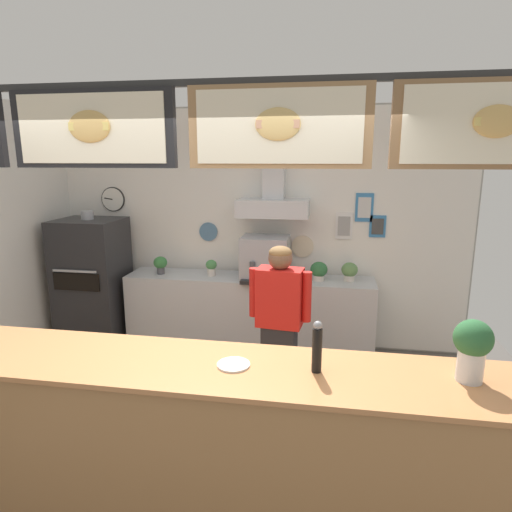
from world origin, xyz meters
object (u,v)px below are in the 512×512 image
at_px(espresso_machine, 265,258).
at_px(pepper_grinder, 317,347).
at_px(potted_oregano, 319,271).
at_px(potted_basil, 350,271).
at_px(condiment_plate, 234,365).
at_px(shop_worker, 279,325).
at_px(potted_sage, 160,264).
at_px(pizza_oven, 93,284).
at_px(potted_rosemary, 211,267).
at_px(basil_vase, 472,348).

xyz_separation_m(espresso_machine, pepper_grinder, (0.66, -2.50, 0.08)).
relative_size(espresso_machine, potted_oregano, 2.45).
distance_m(potted_basil, condiment_plate, 2.66).
relative_size(shop_worker, potted_sage, 7.44).
bearing_deg(espresso_machine, condiment_plate, -85.77).
distance_m(potted_basil, potted_oregano, 0.34).
height_order(shop_worker, espresso_machine, shop_worker).
distance_m(pizza_oven, shop_worker, 2.62).
distance_m(potted_rosemary, potted_sage, 0.62).
distance_m(potted_oregano, pepper_grinder, 2.52).
distance_m(shop_worker, espresso_machine, 1.28).
distance_m(potted_basil, potted_rosemary, 1.58).
height_order(pizza_oven, pepper_grinder, pizza_oven).
relative_size(potted_sage, pepper_grinder, 0.69).
bearing_deg(potted_sage, potted_oregano, 0.54).
height_order(pizza_oven, potted_rosemary, pizza_oven).
height_order(pizza_oven, potted_sage, pizza_oven).
bearing_deg(shop_worker, pepper_grinder, 111.72).
bearing_deg(potted_oregano, pizza_oven, -177.35).
height_order(potted_sage, basil_vase, basil_vase).
bearing_deg(potted_oregano, potted_sage, -179.46).
height_order(potted_oregano, basil_vase, basil_vase).
bearing_deg(potted_sage, espresso_machine, 0.16).
relative_size(espresso_machine, potted_rosemary, 2.78).
bearing_deg(basil_vase, shop_worker, 132.85).
xyz_separation_m(espresso_machine, potted_rosemary, (-0.64, 0.01, -0.13)).
xyz_separation_m(espresso_machine, potted_sage, (-1.25, -0.00, -0.12)).
bearing_deg(shop_worker, potted_rosemary, -45.72).
bearing_deg(pizza_oven, shop_worker, -24.49).
distance_m(potted_rosemary, potted_oregano, 1.24).
distance_m(potted_oregano, potted_sage, 1.86).
bearing_deg(espresso_machine, pepper_grinder, -75.16).
bearing_deg(shop_worker, potted_sage, -30.99).
xyz_separation_m(potted_oregano, basil_vase, (0.87, -2.47, 0.24)).
height_order(potted_rosemary, potted_oregano, potted_oregano).
bearing_deg(condiment_plate, basil_vase, 1.90).
xyz_separation_m(espresso_machine, potted_basil, (0.95, 0.05, -0.12)).
bearing_deg(potted_rosemary, basil_vase, -49.50).
relative_size(shop_worker, potted_rosemary, 8.23).
bearing_deg(basil_vase, pizza_oven, 146.55).
relative_size(shop_worker, potted_basil, 7.34).
height_order(pizza_oven, shop_worker, pizza_oven).
xyz_separation_m(shop_worker, condiment_plate, (-0.12, -1.31, 0.26)).
xyz_separation_m(potted_sage, condiment_plate, (1.44, -2.50, 0.06)).
distance_m(basil_vase, pepper_grinder, 0.82).
bearing_deg(condiment_plate, espresso_machine, 94.23).
relative_size(espresso_machine, condiment_plate, 2.73).
relative_size(potted_basil, basil_vase, 0.61).
bearing_deg(potted_sage, pepper_grinder, -52.47).
xyz_separation_m(potted_oregano, condiment_plate, (-0.42, -2.52, 0.06)).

